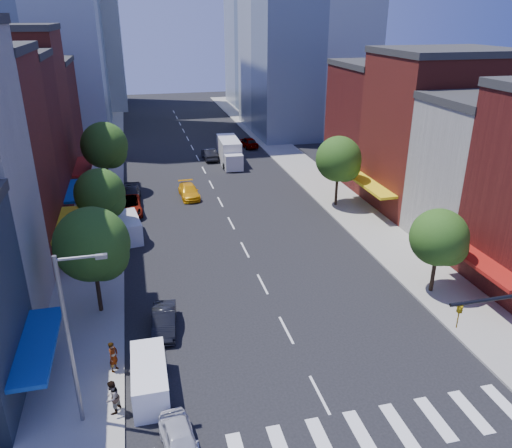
% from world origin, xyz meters
% --- Properties ---
extents(ground, '(220.00, 220.00, 0.00)m').
position_xyz_m(ground, '(0.00, 0.00, 0.00)').
color(ground, black).
rests_on(ground, ground).
extents(sidewalk_left, '(5.00, 120.00, 0.15)m').
position_xyz_m(sidewalk_left, '(-12.50, 40.00, 0.07)').
color(sidewalk_left, gray).
rests_on(sidewalk_left, ground).
extents(sidewalk_right, '(5.00, 120.00, 0.15)m').
position_xyz_m(sidewalk_right, '(12.50, 40.00, 0.07)').
color(sidewalk_right, gray).
rests_on(sidewalk_right, ground).
extents(crosswalk, '(19.00, 3.00, 0.01)m').
position_xyz_m(crosswalk, '(0.00, -3.00, 0.01)').
color(crosswalk, silver).
rests_on(crosswalk, ground).
extents(bldg_left_4, '(12.00, 9.00, 17.00)m').
position_xyz_m(bldg_left_4, '(-21.00, 37.50, 8.50)').
color(bldg_left_4, maroon).
rests_on(bldg_left_4, ground).
extents(bldg_left_5, '(12.00, 10.00, 13.00)m').
position_xyz_m(bldg_left_5, '(-21.00, 47.00, 6.50)').
color(bldg_left_5, '#501514').
rests_on(bldg_left_5, ground).
extents(bldg_right_1, '(12.00, 8.00, 12.00)m').
position_xyz_m(bldg_right_1, '(21.00, 15.00, 6.00)').
color(bldg_right_1, silver).
rests_on(bldg_right_1, ground).
extents(bldg_right_2, '(12.00, 10.00, 15.00)m').
position_xyz_m(bldg_right_2, '(21.00, 24.00, 7.50)').
color(bldg_right_2, maroon).
rests_on(bldg_right_2, ground).
extents(bldg_right_3, '(12.00, 10.00, 13.00)m').
position_xyz_m(bldg_right_3, '(21.00, 34.00, 6.50)').
color(bldg_right_3, '#501514').
rests_on(bldg_right_3, ground).
extents(streetlight, '(2.25, 0.25, 9.00)m').
position_xyz_m(streetlight, '(-11.81, 1.00, 5.28)').
color(streetlight, slate).
rests_on(streetlight, sidewalk_left).
extents(tree_left_near, '(4.80, 4.80, 7.30)m').
position_xyz_m(tree_left_near, '(-11.35, 10.92, 4.87)').
color(tree_left_near, black).
rests_on(tree_left_near, sidewalk_left).
extents(tree_left_mid, '(4.20, 4.20, 6.65)m').
position_xyz_m(tree_left_mid, '(-11.35, 21.92, 4.53)').
color(tree_left_mid, black).
rests_on(tree_left_mid, sidewalk_left).
extents(tree_left_far, '(5.00, 5.00, 7.75)m').
position_xyz_m(tree_left_far, '(-11.35, 35.92, 5.20)').
color(tree_left_far, black).
rests_on(tree_left_far, sidewalk_left).
extents(tree_right_near, '(4.00, 4.00, 6.20)m').
position_xyz_m(tree_right_near, '(11.65, 7.92, 4.19)').
color(tree_right_near, black).
rests_on(tree_right_near, sidewalk_right).
extents(tree_right_far, '(4.60, 4.60, 7.20)m').
position_xyz_m(tree_right_far, '(11.65, 25.92, 4.86)').
color(tree_right_far, black).
rests_on(tree_right_far, sidewalk_right).
extents(parked_car_front, '(2.00, 3.96, 1.29)m').
position_xyz_m(parked_car_front, '(-7.50, -2.00, 0.65)').
color(parked_car_front, silver).
rests_on(parked_car_front, ground).
extents(parked_car_second, '(1.85, 4.26, 1.36)m').
position_xyz_m(parked_car_second, '(-7.50, 7.87, 0.68)').
color(parked_car_second, black).
rests_on(parked_car_second, ground).
extents(parked_car_third, '(2.84, 5.71, 1.56)m').
position_xyz_m(parked_car_third, '(-9.50, 29.03, 0.78)').
color(parked_car_third, '#999999').
rests_on(parked_car_third, ground).
extents(parked_car_rear, '(2.11, 4.81, 1.37)m').
position_xyz_m(parked_car_rear, '(-9.13, 32.71, 0.69)').
color(parked_car_rear, black).
rests_on(parked_car_rear, ground).
extents(cargo_van_near, '(1.85, 4.48, 1.91)m').
position_xyz_m(cargo_van_near, '(-8.64, 2.16, 0.94)').
color(cargo_van_near, white).
rests_on(cargo_van_near, ground).
extents(cargo_van_far, '(2.42, 4.82, 1.97)m').
position_xyz_m(cargo_van_far, '(-9.48, 22.84, 0.97)').
color(cargo_van_far, silver).
rests_on(cargo_van_far, ground).
extents(taxi, '(2.13, 4.80, 1.37)m').
position_xyz_m(taxi, '(-3.04, 32.30, 0.69)').
color(taxi, '#F0A80C').
rests_on(taxi, ground).
extents(traffic_car_oncoming, '(1.77, 4.70, 1.53)m').
position_xyz_m(traffic_car_oncoming, '(1.50, 46.83, 0.77)').
color(traffic_car_oncoming, black).
rests_on(traffic_car_oncoming, ground).
extents(traffic_car_far, '(2.45, 4.78, 1.56)m').
position_xyz_m(traffic_car_far, '(8.19, 52.16, 0.78)').
color(traffic_car_far, '#999999').
rests_on(traffic_car_far, ground).
extents(box_truck, '(2.75, 8.16, 3.25)m').
position_xyz_m(box_truck, '(3.81, 44.21, 1.54)').
color(box_truck, silver).
rests_on(box_truck, ground).
extents(pedestrian_near, '(0.73, 0.80, 1.83)m').
position_xyz_m(pedestrian_near, '(-10.50, 4.44, 1.07)').
color(pedestrian_near, '#999999').
rests_on(pedestrian_near, sidewalk_left).
extents(pedestrian_far, '(1.05, 1.12, 1.84)m').
position_xyz_m(pedestrian_far, '(-10.50, 1.17, 1.07)').
color(pedestrian_far, '#999999').
rests_on(pedestrian_far, sidewalk_left).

